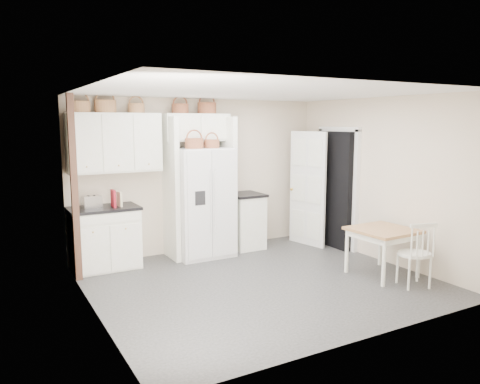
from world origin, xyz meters
TOP-DOWN VIEW (x-y plane):
  - floor at (0.00, 0.00)m, footprint 4.50×4.50m
  - ceiling at (0.00, 0.00)m, footprint 4.50×4.50m
  - wall_back at (0.00, 2.00)m, footprint 4.50×0.00m
  - wall_left at (-2.25, 0.00)m, footprint 0.00×4.00m
  - wall_right at (2.25, 0.00)m, footprint 0.00×4.00m
  - refrigerator at (-0.15, 1.62)m, footprint 0.93×0.75m
  - base_cab_left at (-1.74, 1.70)m, footprint 0.98×0.62m
  - base_cab_right at (0.71, 1.70)m, footprint 0.53×0.63m
  - dining_table at (1.70, -0.59)m, footprint 0.85×0.85m
  - windsor_chair at (1.73, -1.14)m, footprint 0.54×0.52m
  - counter_left at (-1.74, 1.70)m, footprint 1.02×0.66m
  - counter_right at (0.71, 1.70)m, footprint 0.57×0.68m
  - toaster at (-1.91, 1.68)m, footprint 0.29×0.20m
  - cookbook_red at (-1.61, 1.62)m, footprint 0.04×0.17m
  - cookbook_cream at (-1.51, 1.62)m, footprint 0.05×0.15m
  - basket_upper_a at (-1.98, 1.83)m, footprint 0.29×0.29m
  - basket_upper_b at (-1.62, 1.83)m, footprint 0.32×0.32m
  - basket_upper_c at (-1.15, 1.83)m, footprint 0.25×0.25m
  - basket_bridge_a at (-0.42, 1.83)m, footprint 0.27×0.27m
  - basket_bridge_b at (0.05, 1.83)m, footprint 0.32×0.32m
  - basket_fridge_a at (-0.32, 1.52)m, footprint 0.30×0.30m
  - basket_fridge_b at (-0.01, 1.52)m, footprint 0.25×0.25m
  - upper_cabinet at (-1.50, 1.83)m, footprint 1.40×0.34m
  - bridge_cabinet at (-0.15, 1.83)m, footprint 1.12×0.34m
  - fridge_panel_left at (-0.66, 1.70)m, footprint 0.08×0.60m
  - fridge_panel_right at (0.36, 1.70)m, footprint 0.08×0.60m
  - trim_post at (-2.20, 1.35)m, footprint 0.09×0.09m
  - doorway_void at (2.16, 1.00)m, footprint 0.18×0.85m
  - door_slab at (1.80, 1.33)m, footprint 0.21×0.79m

SIDE VIEW (x-z plane):
  - floor at x=0.00m, z-range 0.00..0.00m
  - dining_table at x=1.70m, z-range 0.00..0.69m
  - windsor_chair at x=1.73m, z-range 0.00..0.90m
  - base_cab_left at x=-1.74m, z-range 0.00..0.91m
  - base_cab_right at x=0.71m, z-range 0.00..0.93m
  - refrigerator at x=-0.15m, z-range 0.00..1.80m
  - counter_left at x=-1.74m, z-range 0.91..0.95m
  - counter_right at x=0.71m, z-range 0.93..0.97m
  - doorway_void at x=2.16m, z-range 0.00..2.05m
  - door_slab at x=1.80m, z-range 0.00..2.05m
  - toaster at x=-1.91m, z-range 0.95..1.14m
  - cookbook_cream at x=-1.51m, z-range 0.95..1.17m
  - cookbook_red at x=-1.61m, z-range 0.95..1.21m
  - fridge_panel_left at x=-0.66m, z-range 0.00..2.30m
  - fridge_panel_right at x=0.36m, z-range 0.00..2.30m
  - wall_back at x=0.00m, z-range -0.95..3.55m
  - wall_left at x=-2.25m, z-range -0.70..3.30m
  - wall_right at x=2.25m, z-range -0.70..3.30m
  - trim_post at x=-2.20m, z-range 0.00..2.60m
  - basket_fridge_b at x=-0.01m, z-range 1.80..1.93m
  - basket_fridge_a at x=-0.32m, z-range 1.80..1.96m
  - upper_cabinet at x=-1.50m, z-range 1.45..2.35m
  - bridge_cabinet at x=-0.15m, z-range 1.90..2.35m
  - basket_upper_c at x=-1.15m, z-range 2.35..2.50m
  - basket_bridge_a at x=-0.42m, z-range 2.35..2.50m
  - basket_upper_a at x=-1.98m, z-range 2.35..2.51m
  - basket_bridge_b at x=0.05m, z-range 2.35..2.53m
  - basket_upper_b at x=-1.62m, z-range 2.35..2.54m
  - ceiling at x=0.00m, z-range 2.60..2.60m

